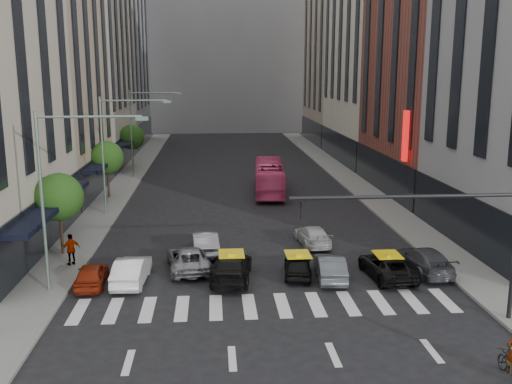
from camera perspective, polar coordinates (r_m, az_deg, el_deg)
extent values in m
plane|color=black|center=(26.42, 1.77, -12.57)|extent=(160.00, 160.00, 0.00)
cube|color=slate|center=(55.70, -13.47, 0.32)|extent=(3.00, 96.00, 0.15)
cube|color=slate|center=(56.78, 10.10, 0.68)|extent=(3.00, 96.00, 0.15)
cube|color=tan|center=(53.86, -20.36, 12.31)|extent=(8.00, 16.00, 24.00)
cube|color=beige|center=(71.71, -16.70, 17.07)|extent=(8.00, 20.00, 36.00)
cube|color=gray|center=(90.15, -14.01, 14.14)|extent=(8.00, 18.00, 30.00)
cube|color=brown|center=(54.60, 17.17, 13.55)|extent=(8.00, 18.00, 26.00)
cube|color=tan|center=(91.10, 8.28, 13.71)|extent=(8.00, 18.00, 28.00)
cube|color=gray|center=(109.17, -3.13, 15.59)|extent=(30.00, 10.00, 36.00)
cylinder|color=black|center=(36.31, -18.90, -3.46)|extent=(0.18, 0.18, 3.15)
sphere|color=#204B15|center=(35.87, -19.10, -0.48)|extent=(2.88, 2.88, 2.88)
cylinder|color=black|center=(51.57, -14.57, 1.22)|extent=(0.18, 0.18, 3.15)
sphere|color=#204B15|center=(51.26, -14.68, 3.35)|extent=(2.88, 2.88, 2.88)
cylinder|color=black|center=(67.17, -12.23, 3.75)|extent=(0.18, 0.18, 3.15)
sphere|color=#204B15|center=(66.94, -12.30, 5.39)|extent=(2.88, 2.88, 2.88)
cylinder|color=gray|center=(29.80, -20.59, -1.06)|extent=(0.16, 0.16, 9.00)
cylinder|color=gray|center=(28.59, -16.35, 7.23)|extent=(5.00, 0.12, 0.12)
cube|color=gray|center=(28.19, -11.33, 7.21)|extent=(0.60, 0.25, 0.18)
cylinder|color=gray|center=(45.13, -15.07, 3.48)|extent=(0.16, 0.16, 9.00)
cylinder|color=gray|center=(44.34, -12.15, 8.94)|extent=(5.00, 0.12, 0.12)
cube|color=gray|center=(44.09, -8.88, 8.91)|extent=(0.60, 0.25, 0.18)
cylinder|color=gray|center=(60.81, -12.35, 5.69)|extent=(0.16, 0.16, 9.00)
cylinder|color=gray|center=(60.23, -10.14, 9.73)|extent=(5.00, 0.12, 0.12)
cube|color=gray|center=(60.04, -7.73, 9.71)|extent=(0.60, 0.25, 0.18)
cylinder|color=black|center=(24.85, 14.82, -0.44)|extent=(10.00, 0.16, 0.16)
imported|color=black|center=(23.87, 4.50, -1.81)|extent=(0.13, 0.16, 0.80)
cube|color=red|center=(46.74, 14.72, 5.45)|extent=(0.30, 0.70, 4.00)
imported|color=maroon|center=(31.14, -16.13, -7.95)|extent=(1.60, 3.68, 1.23)
imported|color=white|center=(31.04, -12.34, -7.64)|extent=(1.72, 4.37, 1.42)
imported|color=gray|center=(32.51, -6.78, -6.61)|extent=(2.85, 5.06, 1.33)
imported|color=black|center=(30.78, -2.46, -7.50)|extent=(2.58, 5.19, 1.45)
imported|color=black|center=(31.41, 4.19, -7.33)|extent=(1.87, 3.74, 1.23)
imported|color=#484B50|center=(31.19, 7.43, -7.42)|extent=(1.77, 4.21, 1.35)
imported|color=black|center=(31.94, 12.96, -7.24)|extent=(2.48, 4.73, 1.27)
imported|color=#3A3D42|center=(33.26, 16.43, -6.54)|extent=(2.32, 4.96, 1.40)
imported|color=gray|center=(35.23, -5.15, -5.03)|extent=(1.88, 4.43, 1.42)
imported|color=silver|center=(37.05, 5.67, -4.34)|extent=(2.09, 4.37, 1.23)
imported|color=#E9447E|center=(52.33, 1.32, 1.48)|extent=(3.27, 10.79, 2.96)
imported|color=black|center=(23.53, 24.24, -15.61)|extent=(0.76, 1.90, 0.98)
imported|color=gray|center=(34.23, -17.99, -5.48)|extent=(1.13, 0.97, 1.82)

